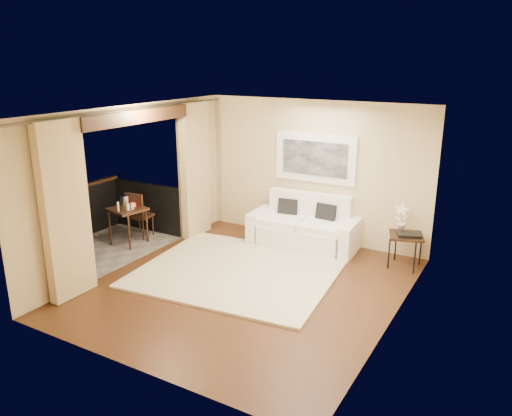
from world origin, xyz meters
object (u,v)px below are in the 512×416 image
Objects in this scene: orchid at (402,217)px; ice_bucket at (125,201)px; balcony_chair_far at (137,212)px; balcony_chair_near at (55,230)px; bistro_table at (127,212)px; sofa at (305,228)px; side_table at (406,238)px.

ice_bucket is (-4.87, -1.58, -0.01)m from orchid.
balcony_chair_far reaches higher than ice_bucket.
orchid is at bearing 18.42° from balcony_chair_near.
balcony_chair_far reaches higher than bistro_table.
sofa is 3.05× the size of side_table.
sofa is 3.37m from bistro_table.
balcony_chair_near is (-3.60, -2.75, 0.16)m from sofa.
orchid reaches higher than bistro_table.
bistro_table is (-4.87, -1.51, 0.10)m from side_table.
balcony_chair_far is at bearing -166.43° from side_table.
bistro_table is at bearing -160.29° from orchid.
bistro_table is 1.32m from balcony_chair_near.
sofa is 3.47m from ice_bucket.
orchid is at bearing 18.00° from ice_bucket.
sofa reaches higher than balcony_chair_near.
orchid is (-0.15, 0.18, 0.29)m from side_table.
orchid is 5.02m from bistro_table.
balcony_chair_far is 1.58m from balcony_chair_near.
side_table is at bearing -51.09° from orchid.
balcony_chair_far is at bearing 58.50° from balcony_chair_near.
orchid is at bearing 19.71° from bistro_table.
side_table is 5.10m from bistro_table.
balcony_chair_far is (-4.92, -1.19, 0.01)m from side_table.
side_table is 0.37m from orchid.
balcony_chair_near is at bearing -154.32° from side_table.
balcony_chair_near is at bearing -111.89° from ice_bucket.
side_table is 0.73× the size of balcony_chair_far.
side_table is 6.12m from balcony_chair_near.
side_table is at bearing 16.30° from balcony_chair_near.
ice_bucket reaches higher than side_table.
side_table is 0.77× the size of balcony_chair_near.
side_table is 5.06m from balcony_chair_far.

